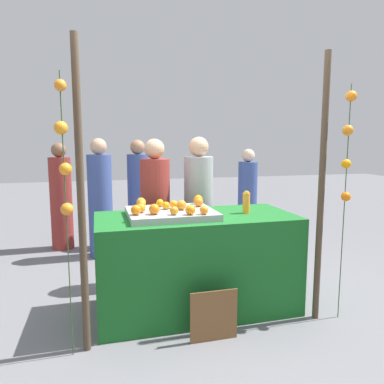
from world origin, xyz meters
TOP-DOWN VIEW (x-y plane):
  - ground_plane at (0.00, 0.00)m, footprint 24.00×24.00m
  - stall_counter at (0.00, 0.00)m, footprint 1.84×0.85m
  - orange_tray at (-0.24, 0.01)m, footprint 0.78×0.66m
  - orange_0 at (0.09, 0.26)m, footprint 0.09×0.09m
  - orange_1 at (-0.42, -0.15)m, footprint 0.09×0.09m
  - orange_2 at (0.00, -0.26)m, footprint 0.08×0.08m
  - orange_3 at (-0.25, -0.21)m, footprint 0.07×0.07m
  - orange_4 at (0.06, 0.12)m, footprint 0.08×0.08m
  - orange_5 at (-0.27, 0.06)m, footprint 0.07×0.07m
  - orange_6 at (-0.19, 0.09)m, footprint 0.07×0.07m
  - orange_7 at (-0.52, -0.04)m, footprint 0.08×0.08m
  - orange_8 at (-0.12, -0.25)m, footprint 0.09×0.09m
  - orange_9 at (-0.48, 0.24)m, footprint 0.09×0.09m
  - orange_10 at (-0.57, -0.13)m, footprint 0.09×0.09m
  - orange_11 at (-0.49, 0.16)m, footprint 0.07×0.07m
  - orange_12 at (-0.14, -0.01)m, footprint 0.09×0.09m
  - orange_13 at (-0.30, 0.22)m, footprint 0.07×0.07m
  - juice_bottle at (0.49, -0.02)m, footprint 0.07×0.07m
  - chalkboard_sign at (-0.02, -0.59)m, footprint 0.39×0.03m
  - vendor_left at (-0.27, 0.73)m, footprint 0.33×0.33m
  - vendor_right at (0.23, 0.75)m, footprint 0.33×0.33m
  - crowd_person_0 at (-0.28, 2.29)m, footprint 0.32×0.32m
  - crowd_person_1 at (-0.85, 1.89)m, footprint 0.33×0.33m
  - crowd_person_2 at (-1.41, 2.42)m, footprint 0.32×0.32m
  - crowd_person_3 at (1.39, 2.00)m, footprint 0.30×0.30m
  - canopy_post_left at (-1.00, -0.47)m, footprint 0.06×0.06m
  - canopy_post_right at (1.00, -0.47)m, footprint 0.06×0.06m
  - garland_strand_left at (-1.10, -0.51)m, footprint 0.11×0.11m
  - garland_strand_right at (1.21, -0.51)m, footprint 0.11×0.10m

SIDE VIEW (x-z plane):
  - ground_plane at x=0.00m, z-range 0.00..0.00m
  - chalkboard_sign at x=-0.02m, z-range -0.01..0.42m
  - stall_counter at x=0.00m, z-range 0.00..0.91m
  - crowd_person_3 at x=1.39m, z-range -0.05..1.43m
  - crowd_person_2 at x=-1.41m, z-range -0.05..1.52m
  - crowd_person_0 at x=-0.28m, z-range -0.06..1.56m
  - vendor_left at x=-0.27m, z-range -0.06..1.57m
  - crowd_person_1 at x=-0.85m, z-range -0.06..1.58m
  - vendor_right at x=0.23m, z-range -0.06..1.59m
  - orange_tray at x=-0.24m, z-range 0.91..0.97m
  - orange_5 at x=-0.27m, z-range 0.97..1.04m
  - orange_13 at x=-0.30m, z-range 0.97..1.04m
  - orange_11 at x=-0.49m, z-range 0.97..1.05m
  - orange_6 at x=-0.19m, z-range 0.97..1.05m
  - orange_3 at x=-0.25m, z-range 0.97..1.05m
  - orange_2 at x=0.00m, z-range 0.97..1.05m
  - orange_7 at x=-0.52m, z-range 0.97..1.05m
  - juice_bottle at x=0.49m, z-range 0.91..1.12m
  - orange_4 at x=0.06m, z-range 0.97..1.06m
  - orange_8 at x=-0.12m, z-range 0.97..1.06m
  - orange_10 at x=-0.57m, z-range 0.97..1.06m
  - orange_9 at x=-0.48m, z-range 0.97..1.06m
  - orange_12 at x=-0.14m, z-range 0.97..1.06m
  - orange_0 at x=0.09m, z-range 0.97..1.06m
  - orange_1 at x=-0.42m, z-range 0.97..1.06m
  - canopy_post_left at x=-1.00m, z-range 0.00..2.35m
  - canopy_post_right at x=1.00m, z-range 0.00..2.35m
  - garland_strand_left at x=-1.10m, z-range 0.47..2.54m
  - garland_strand_right at x=1.21m, z-range 0.53..2.61m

